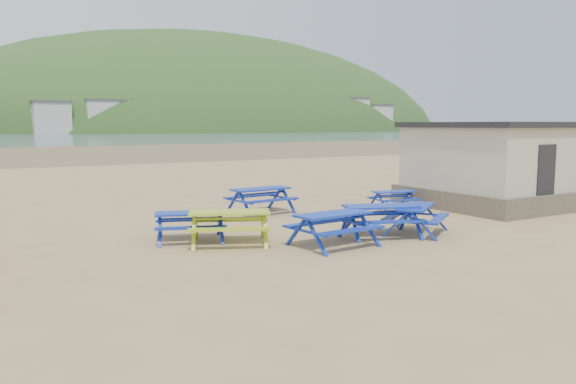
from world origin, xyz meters
TOP-DOWN VIEW (x-y plane):
  - ground at (0.00, 0.00)m, footprint 400.00×400.00m
  - wet_sand at (0.00, 55.00)m, footprint 400.00×400.00m
  - picnic_table_blue_a at (-2.76, 0.70)m, footprint 2.19×1.98m
  - picnic_table_blue_b at (1.05, 3.89)m, footprint 2.23×1.88m
  - picnic_table_blue_c at (5.66, 2.25)m, footprint 1.73×1.47m
  - picnic_table_blue_d at (1.99, -1.40)m, footprint 2.48×2.25m
  - picnic_table_blue_e at (0.11, -1.78)m, footprint 2.16×1.81m
  - picnic_table_blue_f at (3.06, -1.63)m, footprint 2.44×2.34m
  - picnic_table_yellow at (-2.04, -0.23)m, footprint 2.55×2.35m
  - amenity_block at (10.50, 1.00)m, footprint 7.40×5.40m
  - headland_town at (90.00, 229.68)m, footprint 264.00×144.00m

SIDE VIEW (x-z plane):
  - headland_town at x=90.00m, z-range -63.91..44.09m
  - ground at x=0.00m, z-range 0.00..0.00m
  - wet_sand at x=0.00m, z-range 0.00..0.00m
  - picnic_table_blue_c at x=5.66m, z-range 0.00..0.65m
  - picnic_table_blue_a at x=-2.76m, z-range 0.00..0.76m
  - picnic_table_blue_f at x=3.06m, z-range 0.00..0.80m
  - picnic_table_blue_e at x=0.11m, z-range 0.00..0.85m
  - picnic_table_blue_d at x=1.99m, z-range 0.00..0.86m
  - picnic_table_yellow at x=-2.04m, z-range 0.00..0.86m
  - picnic_table_blue_b at x=1.05m, z-range 0.00..0.87m
  - amenity_block at x=10.50m, z-range -0.01..3.14m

